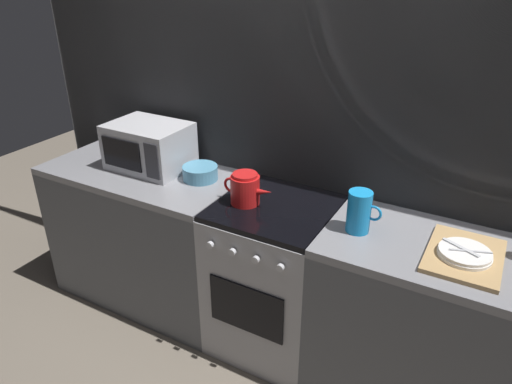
{
  "coord_description": "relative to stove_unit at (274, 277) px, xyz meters",
  "views": [
    {
      "loc": [
        0.95,
        -1.9,
        2.05
      ],
      "look_at": [
        -0.11,
        0.0,
        0.95
      ],
      "focal_mm": 33.15,
      "sensor_mm": 36.0,
      "label": 1
    }
  ],
  "objects": [
    {
      "name": "dish_pile",
      "position": [
        0.91,
        -0.03,
        0.47
      ],
      "size": [
        0.3,
        0.4,
        0.06
      ],
      "color": "tan",
      "rests_on": "counter_right"
    },
    {
      "name": "ground_plane",
      "position": [
        0.0,
        0.0,
        -0.45
      ],
      "size": [
        8.0,
        8.0,
        0.0
      ],
      "primitive_type": "plane",
      "color": "#6B6054"
    },
    {
      "name": "back_wall",
      "position": [
        0.0,
        0.32,
        0.75
      ],
      "size": [
        3.6,
        0.05,
        2.4
      ],
      "color": "gray",
      "rests_on": "ground_plane"
    },
    {
      "name": "microwave",
      "position": [
        -0.88,
        0.07,
        0.59
      ],
      "size": [
        0.46,
        0.35,
        0.27
      ],
      "color": "#B2B2B7",
      "rests_on": "counter_left"
    },
    {
      "name": "counter_left",
      "position": [
        -0.9,
        0.0,
        0.0
      ],
      "size": [
        1.2,
        0.6,
        0.9
      ],
      "color": "#515459",
      "rests_on": "ground_plane"
    },
    {
      "name": "pitcher",
      "position": [
        0.45,
        -0.03,
        0.55
      ],
      "size": [
        0.16,
        0.11,
        0.2
      ],
      "color": "#198CD8",
      "rests_on": "counter_right"
    },
    {
      "name": "mixing_bowl",
      "position": [
        -0.52,
        0.08,
        0.49
      ],
      "size": [
        0.2,
        0.2,
        0.08
      ],
      "primitive_type": "cylinder",
      "color": "teal",
      "rests_on": "counter_left"
    },
    {
      "name": "kettle",
      "position": [
        -0.15,
        -0.05,
        0.53
      ],
      "size": [
        0.28,
        0.15,
        0.17
      ],
      "color": "red",
      "rests_on": "stove_unit"
    },
    {
      "name": "counter_right",
      "position": [
        0.9,
        0.0,
        0.0
      ],
      "size": [
        1.2,
        0.6,
        0.9
      ],
      "color": "#515459",
      "rests_on": "ground_plane"
    },
    {
      "name": "stove_unit",
      "position": [
        0.0,
        0.0,
        0.0
      ],
      "size": [
        0.6,
        0.63,
        0.9
      ],
      "color": "#9E9EA3",
      "rests_on": "ground_plane"
    }
  ]
}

